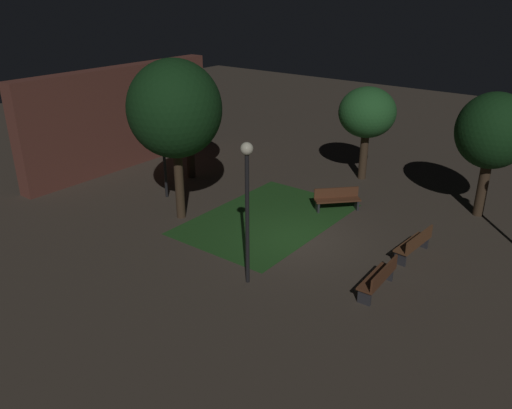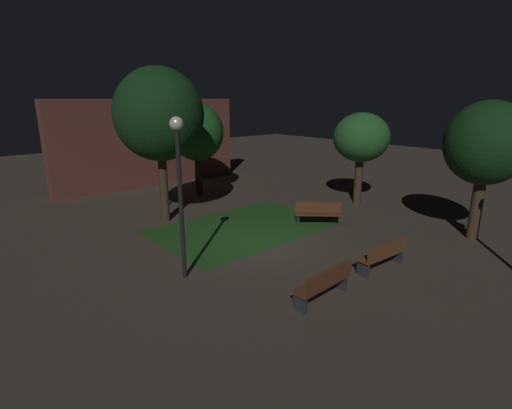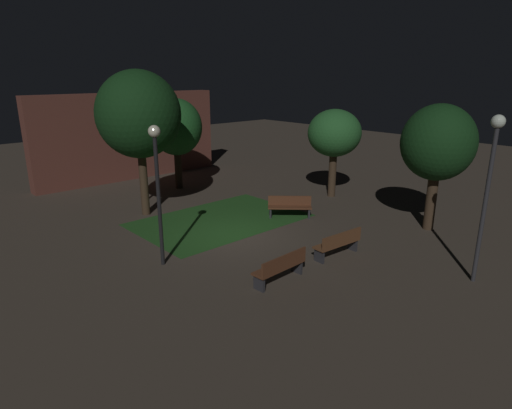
% 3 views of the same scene
% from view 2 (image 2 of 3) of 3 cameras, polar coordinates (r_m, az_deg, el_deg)
% --- Properties ---
extents(ground_plane, '(60.00, 60.00, 0.00)m').
position_cam_2_polar(ground_plane, '(13.02, 0.75, -6.03)').
color(ground_plane, '#473D33').
extents(grass_lawn, '(6.73, 4.51, 0.01)m').
position_cam_2_polar(grass_lawn, '(14.77, -1.72, -3.36)').
color(grass_lawn, '#23511E').
rests_on(grass_lawn, ground).
extents(bench_near_trees, '(1.82, 0.54, 0.88)m').
position_cam_2_polar(bench_near_trees, '(9.59, 10.13, -11.41)').
color(bench_near_trees, brown).
rests_on(bench_near_trees, ground).
extents(bench_front_left, '(1.83, 0.62, 0.88)m').
position_cam_2_polar(bench_front_left, '(11.65, 18.48, -7.01)').
color(bench_front_left, brown).
rests_on(bench_front_left, ground).
extents(bench_by_lamp, '(1.63, 1.59, 0.88)m').
position_cam_2_polar(bench_by_lamp, '(15.15, 9.27, -1.19)').
color(bench_by_lamp, brown).
rests_on(bench_by_lamp, ground).
extents(tree_lawn_side, '(2.68, 2.68, 4.76)m').
position_cam_2_polar(tree_lawn_side, '(15.00, 31.13, 7.70)').
color(tree_lawn_side, '#423021').
rests_on(tree_lawn_side, ground).
extents(tree_back_right, '(3.38, 3.38, 5.96)m').
position_cam_2_polar(tree_back_right, '(15.26, -14.26, 12.79)').
color(tree_back_right, '#423021').
rests_on(tree_back_right, ground).
extents(tree_left_canopy, '(2.52, 2.52, 4.20)m').
position_cam_2_polar(tree_left_canopy, '(18.25, 15.42, 9.50)').
color(tree_left_canopy, '#423021').
rests_on(tree_left_canopy, ground).
extents(tree_back_left, '(2.62, 2.62, 4.61)m').
position_cam_2_polar(tree_back_left, '(19.51, -8.77, 10.52)').
color(tree_back_left, '#2D2116').
rests_on(tree_back_left, ground).
extents(lamp_post_path_center, '(0.36, 0.36, 4.36)m').
position_cam_2_polar(lamp_post_path_center, '(10.05, -11.40, 4.88)').
color(lamp_post_path_center, black).
rests_on(lamp_post_path_center, ground).
extents(lamp_post_plaza_east, '(0.36, 0.36, 4.69)m').
position_cam_2_polar(lamp_post_plaza_east, '(17.53, -13.86, 9.81)').
color(lamp_post_plaza_east, black).
rests_on(lamp_post_plaza_east, ground).
extents(building_wall_backdrop, '(10.74, 0.80, 4.77)m').
position_cam_2_polar(building_wall_backdrop, '(22.52, -15.57, 8.84)').
color(building_wall_backdrop, brown).
rests_on(building_wall_backdrop, ground).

